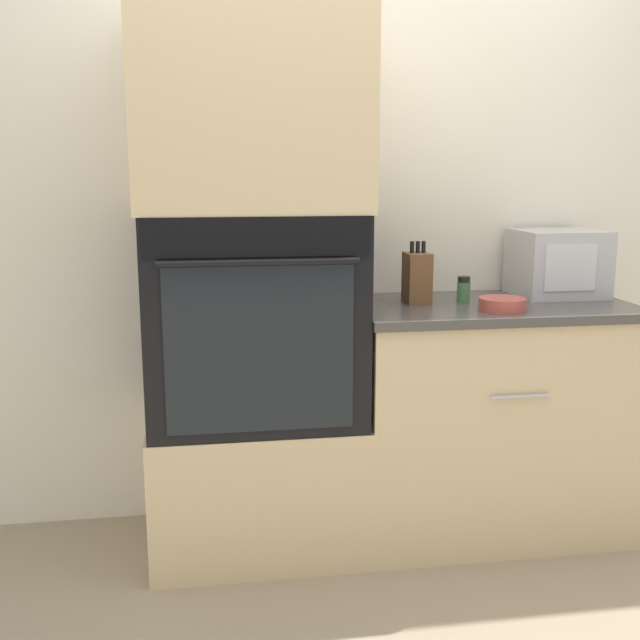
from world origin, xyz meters
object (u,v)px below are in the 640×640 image
wall_oven (254,316)px  bowl (502,304)px  knife_block (417,277)px  condiment_jar_near (463,290)px  microwave (557,263)px  condiment_jar_mid (362,284)px

wall_oven → bowl: 0.92m
knife_block → bowl: 0.35m
condiment_jar_near → knife_block: bearing=172.8°
wall_oven → microwave: size_ratio=2.25×
condiment_jar_near → microwave: bearing=13.3°
condiment_jar_near → condiment_jar_mid: size_ratio=1.01×
wall_oven → condiment_jar_near: size_ratio=7.54×
bowl → condiment_jar_mid: size_ratio=1.69×
bowl → condiment_jar_near: condiment_jar_near is taller
knife_block → bowl: knife_block is taller
bowl → condiment_jar_mid: 0.60m
bowl → condiment_jar_near: 0.21m
condiment_jar_near → condiment_jar_mid: bearing=148.1°
wall_oven → condiment_jar_near: bearing=1.9°
wall_oven → knife_block: 0.65m
microwave → bowl: 0.47m
knife_block → condiment_jar_mid: knife_block is taller
microwave → condiment_jar_mid: microwave is taller
microwave → condiment_jar_near: bearing=-166.7°
wall_oven → knife_block: (0.64, 0.05, 0.12)m
knife_block → condiment_jar_mid: (-0.17, 0.20, -0.05)m
microwave → knife_block: 0.62m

